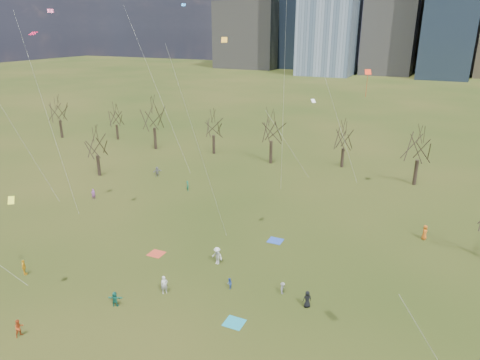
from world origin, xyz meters
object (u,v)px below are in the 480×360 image
at_px(blanket_navy, 275,241).
at_px(person_2, 19,328).
at_px(blanket_teal, 234,323).
at_px(person_1, 164,285).
at_px(blanket_crimson, 156,254).
at_px(person_4, 24,267).

distance_m(blanket_navy, person_2, 26.57).
bearing_deg(blanket_teal, person_1, 171.74).
distance_m(blanket_teal, blanket_crimson, 14.15).
bearing_deg(person_1, person_2, -177.85).
distance_m(blanket_crimson, person_4, 12.83).
height_order(blanket_teal, blanket_navy, same).
relative_size(blanket_navy, person_2, 1.06).
height_order(blanket_navy, person_2, person_2).
bearing_deg(blanket_navy, person_2, -118.49).
height_order(person_2, person_4, person_4).
relative_size(blanket_teal, person_1, 0.91).
height_order(blanket_teal, blanket_crimson, same).
relative_size(blanket_crimson, person_2, 1.06).
xyz_separation_m(blanket_teal, blanket_crimson, (-12.48, 6.68, 0.00)).
xyz_separation_m(blanket_navy, person_2, (-12.67, -23.35, 0.74)).
relative_size(person_2, person_4, 0.94).
bearing_deg(person_2, blanket_crimson, 1.87).
bearing_deg(person_4, person_1, -119.78).
distance_m(blanket_crimson, person_1, 7.48).
xyz_separation_m(blanket_navy, person_1, (-5.63, -13.74, 0.86)).
bearing_deg(blanket_crimson, person_1, -48.68).
distance_m(blanket_teal, person_2, 16.92).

